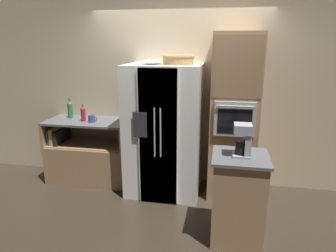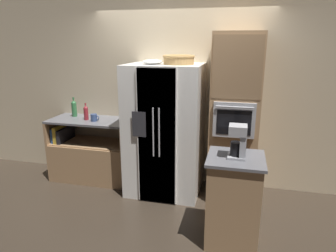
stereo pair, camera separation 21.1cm
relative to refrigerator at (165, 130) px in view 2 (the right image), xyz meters
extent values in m
plane|color=#382D23|center=(0.14, -0.02, -0.89)|extent=(20.00, 20.00, 0.00)
cube|color=beige|center=(0.14, 0.44, 0.51)|extent=(12.00, 0.06, 2.80)
cube|color=#A87F56|center=(-1.17, 0.11, -0.61)|extent=(1.23, 0.59, 0.58)
cube|color=#A87F56|center=(-1.17, 0.11, -0.31)|extent=(1.18, 0.55, 0.02)
cube|color=#A87F56|center=(-1.77, 0.11, -0.15)|extent=(0.04, 0.59, 0.34)
cube|color=#A87F56|center=(-0.58, 0.11, -0.15)|extent=(0.04, 0.59, 0.34)
cube|color=slate|center=(-1.17, 0.11, 0.04)|extent=(1.23, 0.59, 0.03)
cube|color=#284C8E|center=(-1.71, 0.08, -0.19)|extent=(0.04, 0.39, 0.21)
cube|color=gold|center=(-1.66, 0.08, -0.18)|extent=(0.06, 0.42, 0.25)
cube|color=black|center=(-1.59, 0.08, -0.20)|extent=(0.05, 0.43, 0.20)
cube|color=white|center=(0.00, 0.01, 0.00)|extent=(1.00, 0.79, 1.79)
cube|color=white|center=(-0.01, -0.39, 0.00)|extent=(0.49, 0.02, 1.75)
cube|color=white|center=(0.01, -0.39, 0.00)|extent=(0.49, 0.02, 1.75)
cylinder|color=#B2B2B7|center=(-0.04, -0.42, 0.09)|extent=(0.02, 0.02, 0.63)
cylinder|color=#B2B2B7|center=(0.04, -0.42, 0.09)|extent=(0.02, 0.02, 0.63)
cube|color=#2D2D33|center=(-0.22, -0.41, 0.18)|extent=(0.18, 0.01, 0.32)
cube|color=#A87F56|center=(0.93, 0.09, 0.20)|extent=(0.61, 0.63, 2.19)
cube|color=#ADADB2|center=(0.93, -0.24, 0.26)|extent=(0.50, 0.04, 0.43)
cube|color=black|center=(0.93, -0.26, 0.24)|extent=(0.41, 0.01, 0.30)
cylinder|color=#B2B2B7|center=(0.93, -0.28, 0.43)|extent=(0.44, 0.02, 0.02)
cube|color=#94704C|center=(0.93, -0.23, 0.89)|extent=(0.57, 0.01, 0.74)
cube|color=#A87F56|center=(0.98, -0.94, -0.43)|extent=(0.52, 0.52, 0.93)
cube|color=slate|center=(0.98, -0.94, 0.05)|extent=(0.57, 0.56, 0.03)
cylinder|color=tan|center=(0.19, 0.00, 0.94)|extent=(0.39, 0.39, 0.10)
torus|color=tan|center=(0.19, 0.00, 0.99)|extent=(0.41, 0.41, 0.03)
ellipsoid|color=white|center=(-0.14, -0.05, 0.93)|extent=(0.27, 0.27, 0.06)
cylinder|color=#33723F|center=(-1.50, 0.23, 0.16)|extent=(0.08, 0.08, 0.22)
cone|color=#33723F|center=(-1.50, 0.23, 0.29)|extent=(0.08, 0.08, 0.04)
cylinder|color=#33723F|center=(-1.50, 0.23, 0.33)|extent=(0.03, 0.03, 0.04)
cylinder|color=maroon|center=(-1.22, 0.08, 0.14)|extent=(0.07, 0.07, 0.18)
cone|color=maroon|center=(-1.22, 0.08, 0.25)|extent=(0.07, 0.07, 0.04)
cylinder|color=maroon|center=(-1.22, 0.08, 0.29)|extent=(0.02, 0.02, 0.03)
cylinder|color=#384C7A|center=(-1.07, 0.04, 0.11)|extent=(0.09, 0.09, 0.10)
torus|color=#384C7A|center=(-1.03, 0.04, 0.11)|extent=(0.07, 0.01, 0.07)
cube|color=#B2B2B7|center=(0.98, -0.96, 0.07)|extent=(0.17, 0.17, 0.02)
cylinder|color=black|center=(0.97, -0.96, 0.16)|extent=(0.10, 0.10, 0.14)
cube|color=#B2B2B7|center=(1.04, -0.96, 0.23)|extent=(0.06, 0.15, 0.34)
cube|color=#B2B2B7|center=(0.98, -0.96, 0.35)|extent=(0.17, 0.17, 0.09)
camera|label=1|loc=(0.78, -3.86, 1.17)|focal=32.00mm
camera|label=2|loc=(0.98, -3.82, 1.17)|focal=32.00mm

